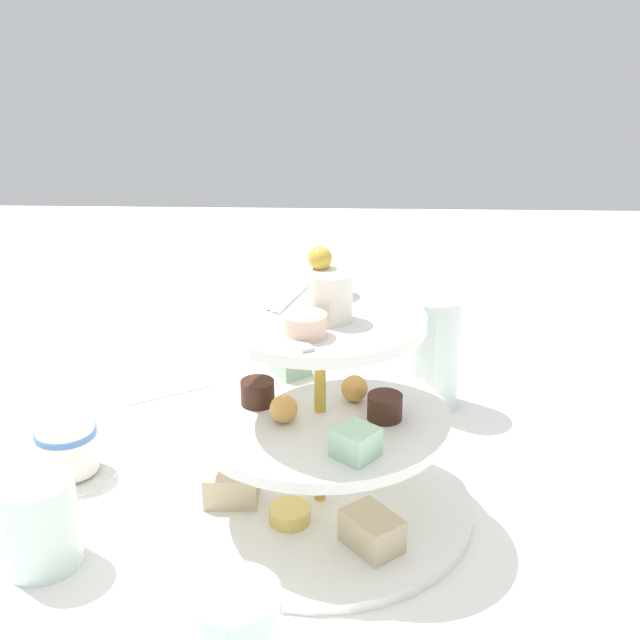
{
  "coord_description": "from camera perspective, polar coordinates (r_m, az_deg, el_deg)",
  "views": [
    {
      "loc": [
        0.59,
        0.02,
        0.42
      ],
      "look_at": [
        0.0,
        0.0,
        0.18
      ],
      "focal_mm": 43.06,
      "sensor_mm": 36.0,
      "label": 1
    }
  ],
  "objects": [
    {
      "name": "ground_plane",
      "position": [
        0.72,
        0.0,
        -13.77
      ],
      "size": [
        2.4,
        2.4,
        0.0
      ],
      "primitive_type": "plane",
      "color": "white"
    },
    {
      "name": "tiered_serving_stand",
      "position": [
        0.68,
        -0.01,
        -8.57
      ],
      "size": [
        0.28,
        0.28,
        0.25
      ],
      "color": "white",
      "rests_on": "ground_plane"
    },
    {
      "name": "water_glass_tall_right",
      "position": [
        0.88,
        8.24,
        -2.36
      ],
      "size": [
        0.07,
        0.07,
        0.13
      ],
      "primitive_type": "cylinder",
      "color": "silver",
      "rests_on": "ground_plane"
    },
    {
      "name": "water_glass_short_left",
      "position": [
        0.68,
        -20.18,
        -13.9
      ],
      "size": [
        0.06,
        0.06,
        0.08
      ],
      "primitive_type": "cylinder",
      "color": "silver",
      "rests_on": "ground_plane"
    },
    {
      "name": "teacup_with_saucer",
      "position": [
        0.8,
        -18.2,
        -9.34
      ],
      "size": [
        0.09,
        0.09,
        0.05
      ],
      "color": "white",
      "rests_on": "ground_plane"
    },
    {
      "name": "butter_knife_right",
      "position": [
        0.95,
        -9.18,
        -4.87
      ],
      "size": [
        0.1,
        0.15,
        0.0
      ],
      "primitive_type": "cube",
      "rotation": [
        0.0,
        0.0,
        5.28
      ],
      "color": "silver",
      "rests_on": "ground_plane"
    }
  ]
}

